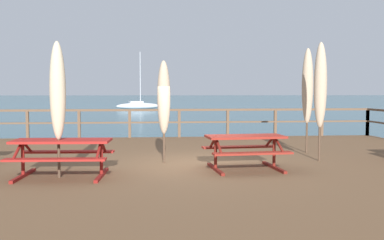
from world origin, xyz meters
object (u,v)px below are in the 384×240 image
at_px(picnic_table_front_right, 245,145).
at_px(patio_umbrella_tall_back_right, 58,91).
at_px(patio_umbrella_tall_mid_left, 308,86).
at_px(patio_umbrella_tall_front, 320,86).
at_px(patio_umbrella_short_back, 164,98).
at_px(picnic_table_back_right, 62,150).
at_px(sailboat_distant, 138,106).

distance_m(picnic_table_front_right, patio_umbrella_tall_back_right, 4.17).
height_order(patio_umbrella_tall_mid_left, patio_umbrella_tall_back_right, patio_umbrella_tall_mid_left).
height_order(patio_umbrella_tall_front, patio_umbrella_short_back, patio_umbrella_tall_front).
height_order(picnic_table_front_right, patio_umbrella_tall_back_right, patio_umbrella_tall_back_right).
relative_size(picnic_table_back_right, sailboat_distant, 0.26).
height_order(patio_umbrella_tall_front, sailboat_distant, sailboat_distant).
xyz_separation_m(picnic_table_back_right, patio_umbrella_tall_mid_left, (6.24, 3.06, 1.33)).
distance_m(patio_umbrella_tall_mid_left, patio_umbrella_tall_back_right, 7.03).
bearing_deg(sailboat_distant, patio_umbrella_short_back, -87.62).
bearing_deg(patio_umbrella_short_back, picnic_table_front_right, -32.41).
xyz_separation_m(picnic_table_front_right, patio_umbrella_tall_front, (2.12, 1.06, 1.34)).
relative_size(picnic_table_back_right, patio_umbrella_short_back, 0.81).
relative_size(picnic_table_back_right, patio_umbrella_tall_mid_left, 0.68).
bearing_deg(picnic_table_back_right, picnic_table_front_right, 7.29).
bearing_deg(patio_umbrella_tall_mid_left, patio_umbrella_tall_back_right, -153.52).
xyz_separation_m(patio_umbrella_tall_mid_left, patio_umbrella_tall_back_right, (-6.29, -3.13, -0.14)).
relative_size(patio_umbrella_tall_mid_left, sailboat_distant, 0.39).
height_order(picnic_table_back_right, patio_umbrella_tall_mid_left, patio_umbrella_tall_mid_left).
xyz_separation_m(picnic_table_back_right, patio_umbrella_short_back, (2.12, 1.63, 1.03)).
bearing_deg(sailboat_distant, picnic_table_back_right, -90.09).
height_order(patio_umbrella_tall_mid_left, patio_umbrella_short_back, patio_umbrella_tall_mid_left).
height_order(picnic_table_front_right, patio_umbrella_short_back, patio_umbrella_short_back).
bearing_deg(patio_umbrella_tall_back_right, picnic_table_back_right, 57.00).
xyz_separation_m(picnic_table_front_right, patio_umbrella_tall_mid_left, (2.34, 2.56, 1.34)).
relative_size(patio_umbrella_tall_front, patio_umbrella_short_back, 1.19).
bearing_deg(picnic_table_front_right, picnic_table_back_right, -172.71).
xyz_separation_m(picnic_table_front_right, picnic_table_back_right, (-3.90, -0.50, 0.01)).
bearing_deg(patio_umbrella_short_back, patio_umbrella_tall_front, -1.05).
xyz_separation_m(patio_umbrella_tall_front, sailboat_distant, (-5.95, 49.30, -2.01)).
distance_m(patio_umbrella_tall_front, sailboat_distant, 49.70).
relative_size(patio_umbrella_tall_front, sailboat_distant, 0.39).
distance_m(patio_umbrella_tall_front, patio_umbrella_tall_mid_left, 1.51).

